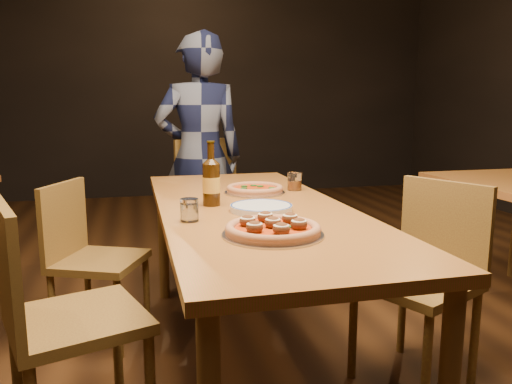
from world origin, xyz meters
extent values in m
plane|color=black|center=(0.00, 0.00, 0.00)|extent=(9.00, 9.00, 0.00)
plane|color=black|center=(0.00, 4.50, 1.50)|extent=(7.00, 0.00, 7.00)
cube|color=brown|center=(0.00, 0.00, 0.73)|extent=(0.80, 2.00, 0.04)
cylinder|color=brown|center=(-0.34, 0.94, 0.35)|extent=(0.06, 0.06, 0.71)
cylinder|color=brown|center=(0.34, 0.94, 0.35)|extent=(0.06, 0.06, 0.71)
cylinder|color=brown|center=(1.36, 0.74, 0.35)|extent=(0.06, 0.06, 0.71)
cylinder|color=#B7B7BF|center=(-0.05, -0.49, 0.75)|extent=(0.34, 0.34, 0.01)
cylinder|color=tan|center=(-0.05, -0.49, 0.77)|extent=(0.32, 0.32, 0.02)
torus|color=tan|center=(-0.05, -0.49, 0.77)|extent=(0.32, 0.32, 0.03)
cylinder|color=#9B0F09|center=(-0.05, -0.49, 0.78)|extent=(0.26, 0.26, 0.00)
cylinder|color=#B7B7BF|center=(0.08, 0.31, 0.75)|extent=(0.30, 0.30, 0.01)
cylinder|color=tan|center=(0.08, 0.31, 0.76)|extent=(0.28, 0.28, 0.02)
torus|color=tan|center=(0.08, 0.31, 0.77)|extent=(0.28, 0.28, 0.03)
cylinder|color=#9B0F09|center=(0.08, 0.31, 0.78)|extent=(0.21, 0.21, 0.00)
cylinder|color=white|center=(0.01, -0.10, 0.76)|extent=(0.26, 0.26, 0.02)
cylinder|color=black|center=(-0.17, 0.05, 0.84)|extent=(0.08, 0.08, 0.18)
cylinder|color=black|center=(-0.17, 0.05, 0.98)|extent=(0.03, 0.03, 0.09)
cylinder|color=gold|center=(-0.17, 0.05, 0.84)|extent=(0.08, 0.08, 0.07)
cylinder|color=white|center=(-0.30, -0.22, 0.79)|extent=(0.07, 0.07, 0.09)
cylinder|color=#934810|center=(0.30, 0.34, 0.80)|extent=(0.07, 0.07, 0.09)
imported|color=black|center=(-0.06, 1.32, 0.83)|extent=(0.61, 0.40, 1.65)
camera|label=1|loc=(-0.50, -2.06, 1.19)|focal=35.00mm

